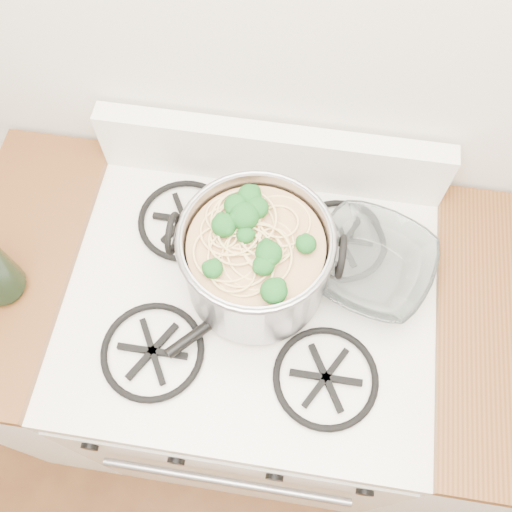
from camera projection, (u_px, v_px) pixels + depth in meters
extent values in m
plane|color=silver|center=(281.00, 0.00, 0.92)|extent=(3.60, 0.00, 3.60)
cube|color=white|center=(252.00, 362.00, 1.62)|extent=(0.76, 0.65, 0.81)
cube|color=white|center=(251.00, 299.00, 1.20)|extent=(0.76, 0.65, 0.04)
cube|color=black|center=(233.00, 478.00, 1.47)|extent=(0.58, 0.02, 0.46)
cube|color=black|center=(250.00, 293.00, 1.17)|extent=(0.60, 0.56, 0.02)
cylinder|color=black|center=(91.00, 442.00, 1.16)|extent=(0.04, 0.03, 0.04)
cylinder|color=black|center=(177.00, 456.00, 1.15)|extent=(0.04, 0.03, 0.04)
cylinder|color=black|center=(275.00, 472.00, 1.14)|extent=(0.04, 0.03, 0.04)
cylinder|color=black|center=(365.00, 487.00, 1.13)|extent=(0.04, 0.03, 0.04)
cube|color=silver|center=(77.00, 332.00, 1.62)|extent=(0.25, 0.65, 0.88)
cube|color=#523013|center=(16.00, 262.00, 1.21)|extent=(0.25, 0.65, 0.04)
cylinder|color=#95949D|center=(256.00, 260.00, 1.08)|extent=(0.28, 0.28, 0.18)
torus|color=#95949D|center=(256.00, 238.00, 1.01)|extent=(0.29, 0.29, 0.01)
torus|color=black|center=(173.00, 234.00, 1.04)|extent=(0.01, 0.08, 0.08)
torus|color=black|center=(341.00, 257.00, 1.02)|extent=(0.01, 0.08, 0.08)
cylinder|color=#A77C4F|center=(256.00, 263.00, 1.10)|extent=(0.25, 0.25, 0.16)
sphere|color=#154F1A|center=(256.00, 240.00, 1.01)|extent=(0.04, 0.04, 0.04)
sphere|color=#154F1A|center=(256.00, 240.00, 1.01)|extent=(0.04, 0.04, 0.04)
sphere|color=#154F1A|center=(256.00, 240.00, 1.01)|extent=(0.04, 0.04, 0.04)
sphere|color=#154F1A|center=(256.00, 240.00, 1.01)|extent=(0.04, 0.04, 0.04)
sphere|color=#154F1A|center=(256.00, 240.00, 1.01)|extent=(0.04, 0.04, 0.04)
sphere|color=#154F1A|center=(256.00, 240.00, 1.01)|extent=(0.04, 0.04, 0.04)
sphere|color=#154F1A|center=(256.00, 240.00, 1.01)|extent=(0.04, 0.04, 0.04)
sphere|color=#154F1A|center=(256.00, 240.00, 1.01)|extent=(0.04, 0.04, 0.04)
sphere|color=#154F1A|center=(256.00, 240.00, 1.01)|extent=(0.04, 0.04, 0.04)
sphere|color=#154F1A|center=(256.00, 240.00, 1.01)|extent=(0.04, 0.04, 0.04)
sphere|color=#154F1A|center=(256.00, 240.00, 1.01)|extent=(0.04, 0.04, 0.04)
sphere|color=#154F1A|center=(256.00, 240.00, 1.01)|extent=(0.04, 0.04, 0.04)
imported|color=white|center=(369.00, 268.00, 1.17)|extent=(0.12, 0.12, 0.02)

